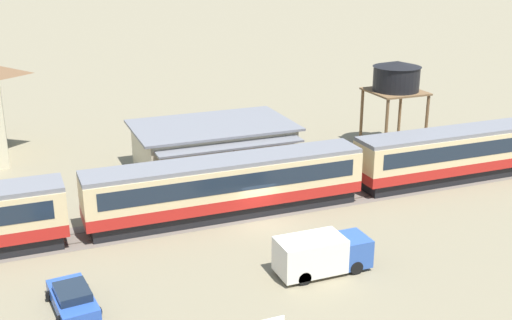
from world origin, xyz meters
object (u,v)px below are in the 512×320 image
object	(u,v)px
station_building	(213,146)
parked_car_blue	(73,299)
delivery_truck_blue	(321,254)
water_tower	(396,78)
passenger_train	(230,184)

from	to	relation	value
station_building	parked_car_blue	bearing A→B (deg)	-126.69
parked_car_blue	delivery_truck_blue	xyz separation A→B (m)	(13.79, -1.21, 0.55)
water_tower	parked_car_blue	distance (m)	36.25
passenger_train	station_building	distance (m)	10.01
water_tower	passenger_train	bearing A→B (deg)	-154.35
parked_car_blue	water_tower	bearing A→B (deg)	-66.22
passenger_train	water_tower	bearing A→B (deg)	25.65
station_building	passenger_train	bearing A→B (deg)	-101.24
passenger_train	delivery_truck_blue	distance (m)	10.06
delivery_truck_blue	station_building	bearing A→B (deg)	90.28
passenger_train	delivery_truck_blue	size ratio (longest dim) A/B	11.03
passenger_train	parked_car_blue	world-z (taller)	passenger_train
passenger_train	station_building	world-z (taller)	passenger_train
delivery_truck_blue	water_tower	bearing A→B (deg)	47.86
station_building	water_tower	size ratio (longest dim) A/B	1.64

